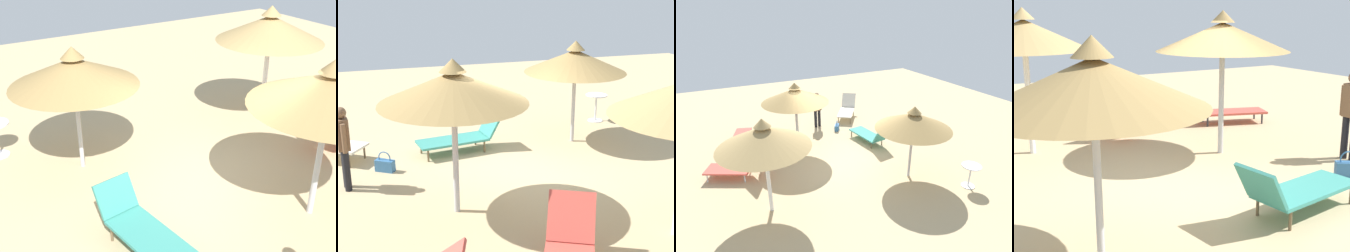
{
  "view_description": "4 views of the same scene",
  "coord_description": "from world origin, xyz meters",
  "views": [
    {
      "loc": [
        -5.09,
        4.2,
        4.56
      ],
      "look_at": [
        0.42,
        0.8,
        1.35
      ],
      "focal_mm": 46.45,
      "sensor_mm": 36.0,
      "label": 1
    },
    {
      "loc": [
        -2.75,
        -8.51,
        4.06
      ],
      "look_at": [
        -0.05,
        0.19,
        1.08
      ],
      "focal_mm": 52.27,
      "sensor_mm": 36.0,
      "label": 2
    },
    {
      "loc": [
        8.64,
        -3.82,
        5.34
      ],
      "look_at": [
        -0.19,
        0.49,
        1.16
      ],
      "focal_mm": 31.18,
      "sensor_mm": 36.0,
      "label": 3
    },
    {
      "loc": [
        3.61,
        6.12,
        2.67
      ],
      "look_at": [
        0.41,
        0.53,
        1.06
      ],
      "focal_mm": 49.51,
      "sensor_mm": 36.0,
      "label": 4
    }
  ],
  "objects": [
    {
      "name": "ground",
      "position": [
        0.0,
        0.0,
        -0.05
      ],
      "size": [
        24.0,
        24.0,
        0.1
      ],
      "primitive_type": "cube",
      "color": "tan"
    },
    {
      "name": "parasol_umbrella_back",
      "position": [
        2.12,
        1.75,
        1.98
      ],
      "size": [
        2.38,
        2.38,
        2.45
      ],
      "color": "#B2B2B7",
      "rests_on": "ground"
    },
    {
      "name": "parasol_umbrella_center",
      "position": [
        -1.29,
        -0.96,
        2.21
      ],
      "size": [
        2.47,
        2.47,
        2.68
      ],
      "color": "#B2B2B7",
      "rests_on": "ground"
    },
    {
      "name": "lounge_chair_far_right",
      "position": [
        -0.58,
        1.86,
        0.36
      ],
      "size": [
        1.96,
        0.92,
        0.82
      ],
      "color": "teal",
      "rests_on": "ground"
    },
    {
      "name": "person_standing_far_left",
      "position": [
        -3.11,
        0.55,
        0.93
      ],
      "size": [
        0.26,
        0.48,
        1.63
      ],
      "color": "black",
      "rests_on": "ground"
    },
    {
      "name": "handbag",
      "position": [
        -2.37,
        1.19,
        0.14
      ],
      "size": [
        0.42,
        0.36,
        0.44
      ],
      "color": "#336699",
      "rests_on": "ground"
    },
    {
      "name": "side_table_round",
      "position": [
        3.42,
        3.07,
        0.51
      ],
      "size": [
        0.59,
        0.59,
        0.74
      ],
      "color": "silver",
      "rests_on": "ground"
    }
  ]
}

